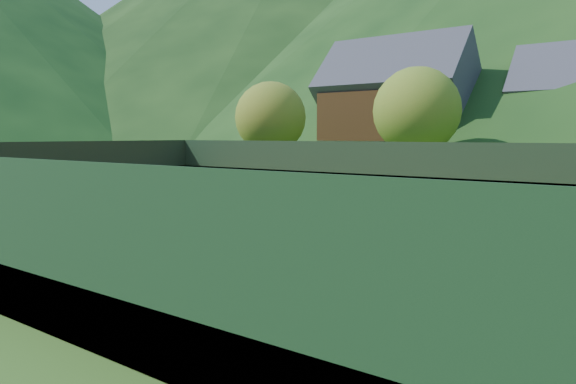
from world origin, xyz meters
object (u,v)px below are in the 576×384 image
Objects in this scene: ball_hopper at (82,202)px; chalet_left at (396,112)px; student_c at (455,209)px; student_d at (512,210)px; coach at (181,202)px; student_a at (350,204)px; tennis_net at (316,211)px; student_b at (401,201)px.

ball_hopper is 35.29m from chalet_left.
student_d is (1.87, 0.36, 0.06)m from student_c.
ball_hopper is (-14.42, -7.33, -0.04)m from student_d.
ball_hopper is (-12.55, -6.97, 0.02)m from student_c.
chalet_left is at bearing 78.34° from coach.
student_a is 0.11× the size of tennis_net.
student_b is 4.44m from student_d.
tennis_net is 0.87× the size of chalet_left.
student_d is 0.11× the size of chalet_left.
coach is 1.70× the size of ball_hopper.
ball_hopper is at bearing 26.98° from student_c.
student_d reaches higher than ball_hopper.
student_d is 16.17m from ball_hopper.
student_c reaches higher than tennis_net.
student_b reaches higher than tennis_net.
student_c is 14.36m from ball_hopper.
chalet_left is (-10.80, 28.76, 4.94)m from student_a.
coach is 0.12× the size of chalet_left.
student_c is (3.85, 0.85, 0.04)m from student_a.
student_c is (8.73, 5.28, -0.13)m from coach.
tennis_net is (-0.80, -1.24, -0.19)m from student_a.
chalet_left is (-5.92, 33.19, 4.78)m from coach.
student_a is at bearing 71.71° from student_b.
student_a is 31.11m from chalet_left.
student_c is 0.10× the size of chalet_left.
student_a is at bearing 29.93° from student_d.
student_c is (2.52, -1.03, 0.03)m from student_b.
chalet_left is (-16.52, 27.55, 4.84)m from student_d.
student_d is at bearing 26.96° from ball_hopper.
student_c is at bearing 28.96° from student_d.
ball_hopper is at bearing 53.92° from student_a.
student_c is at bearing 174.85° from student_b.
student_b is 1.40× the size of ball_hopper.
student_a is at bearing 35.17° from ball_hopper.
student_c is at bearing -148.87° from student_a.
coach is at bearing 61.00° from student_a.
student_d is at bearing -149.34° from student_a.
tennis_net is at bearing 31.74° from ball_hopper.
coach is 6.60m from student_a.
coach is 1.24× the size of student_a.
student_b is 2.72m from student_c.
chalet_left reaches higher than student_c.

